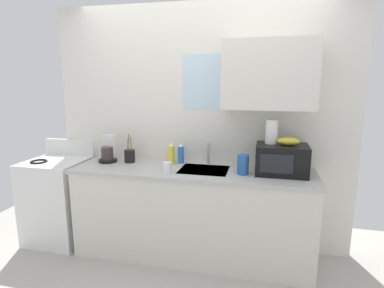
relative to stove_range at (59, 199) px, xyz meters
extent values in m
cube|color=silver|center=(1.51, 0.35, 0.79)|extent=(3.09, 0.10, 2.50)
cube|color=silver|center=(2.19, 0.14, 1.33)|extent=(0.83, 0.32, 0.62)
cube|color=silver|center=(1.62, 0.31, 1.27)|extent=(0.56, 0.02, 0.55)
cube|color=silver|center=(1.51, 0.00, -0.03)|extent=(2.29, 0.60, 0.86)
cube|color=#B7B7B2|center=(1.51, 0.00, 0.42)|extent=(2.32, 0.63, 0.03)
cube|color=#9EA0A5|center=(1.62, 0.02, 0.37)|extent=(0.46, 0.38, 0.14)
cylinder|color=#B2B5BA|center=(1.62, 0.24, 0.55)|extent=(0.03, 0.03, 0.21)
cube|color=white|center=(0.00, 0.00, -0.01)|extent=(0.60, 0.60, 0.90)
torus|color=black|center=(-0.12, -0.10, 0.45)|extent=(0.17, 0.17, 0.02)
cube|color=white|center=(0.00, 0.28, 0.53)|extent=(0.60, 0.04, 0.18)
cube|color=black|center=(2.34, 0.05, 0.58)|extent=(0.46, 0.34, 0.27)
cube|color=black|center=(2.29, -0.13, 0.58)|extent=(0.28, 0.01, 0.17)
ellipsoid|color=gold|center=(2.39, 0.05, 0.75)|extent=(0.20, 0.11, 0.07)
cylinder|color=white|center=(2.24, 0.10, 0.82)|extent=(0.11, 0.11, 0.22)
cylinder|color=black|center=(0.58, 0.08, 0.46)|extent=(0.19, 0.19, 0.03)
cylinder|color=#3F332D|center=(0.58, 0.07, 0.54)|extent=(0.12, 0.12, 0.13)
cube|color=silver|center=(0.58, 0.15, 0.59)|extent=(0.11, 0.09, 0.26)
cylinder|color=blue|center=(1.34, 0.20, 0.53)|extent=(0.06, 0.06, 0.18)
cone|color=white|center=(1.34, 0.20, 0.64)|extent=(0.05, 0.05, 0.04)
cylinder|color=yellow|center=(1.25, 0.16, 0.54)|extent=(0.07, 0.07, 0.19)
cone|color=white|center=(1.25, 0.16, 0.65)|extent=(0.05, 0.05, 0.04)
cylinder|color=#2659A5|center=(2.00, -0.05, 0.53)|extent=(0.10, 0.10, 0.18)
cylinder|color=white|center=(1.30, -0.14, 0.49)|extent=(0.08, 0.08, 0.09)
cylinder|color=black|center=(0.81, 0.12, 0.51)|extent=(0.11, 0.11, 0.13)
cylinder|color=olive|center=(0.80, 0.12, 0.61)|extent=(0.03, 0.03, 0.26)
cylinder|color=olive|center=(0.83, 0.13, 0.60)|extent=(0.03, 0.02, 0.23)
cylinder|color=olive|center=(0.81, 0.10, 0.58)|extent=(0.03, 0.02, 0.20)
camera|label=1|loc=(2.17, -2.84, 1.28)|focal=29.35mm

